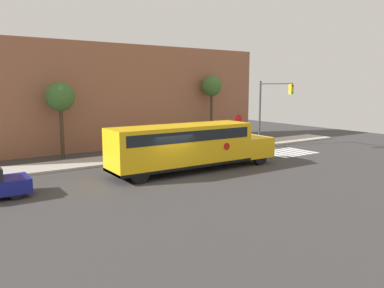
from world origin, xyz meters
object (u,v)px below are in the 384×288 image
Objects in this scene: tree_near_sidewalk at (212,87)px; tree_far_sidewalk at (60,98)px; traffic_light at (270,104)px; stop_sign at (238,126)px; school_bus at (189,145)px.

tree_near_sidewalk is 1.12× the size of tree_far_sidewalk.
traffic_light is at bearing -69.47° from tree_near_sidewalk.
school_bus is at bearing -148.85° from stop_sign.
traffic_light is 1.03× the size of tree_far_sidewalk.
tree_far_sidewalk is at bearing 121.19° from school_bus.
school_bus is 3.94× the size of stop_sign.
stop_sign is 0.50× the size of traffic_light.
traffic_light is at bearing 19.22° from school_bus.
school_bus is 2.04× the size of tree_far_sidewalk.
stop_sign is at bearing -15.77° from tree_far_sidewalk.
school_bus is 1.82× the size of tree_near_sidewalk.
tree_near_sidewalk reaches higher than traffic_light.
stop_sign is 5.34m from tree_near_sidewalk.
tree_far_sidewalk is at bearing -178.45° from tree_near_sidewalk.
school_bus is at bearing -133.02° from tree_near_sidewalk.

